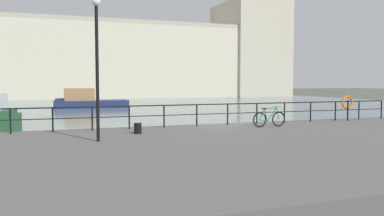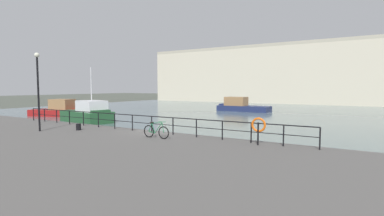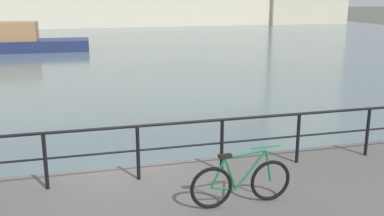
{
  "view_description": "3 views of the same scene",
  "coord_description": "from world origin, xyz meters",
  "px_view_note": "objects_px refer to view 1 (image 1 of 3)",
  "views": [
    {
      "loc": [
        -8.42,
        -18.83,
        2.89
      ],
      "look_at": [
        0.06,
        4.15,
        1.26
      ],
      "focal_mm": 37.45,
      "sensor_mm": 36.0,
      "label": 1
    },
    {
      "loc": [
        11.65,
        -15.01,
        3.61
      ],
      "look_at": [
        1.51,
        2.03,
        2.17
      ],
      "focal_mm": 26.62,
      "sensor_mm": 36.0,
      "label": 2
    },
    {
      "loc": [
        -0.9,
        -8.56,
        4.13
      ],
      "look_at": [
        2.26,
        3.19,
        0.98
      ],
      "focal_mm": 41.48,
      "sensor_mm": 36.0,
      "label": 3
    }
  ],
  "objects_px": {
    "harbor_building": "(129,59)",
    "moored_small_launch": "(87,101)",
    "quay_lamp_post": "(97,51)",
    "life_ring_stand": "(347,103)",
    "mooring_bollard": "(138,128)",
    "parked_bicycle": "(269,119)"
  },
  "relations": [
    {
      "from": "harbor_building",
      "to": "moored_small_launch",
      "type": "height_order",
      "value": "harbor_building"
    },
    {
      "from": "harbor_building",
      "to": "quay_lamp_post",
      "type": "xyz_separation_m",
      "value": [
        -12.84,
        -58.09,
        -2.92
      ]
    },
    {
      "from": "moored_small_launch",
      "to": "life_ring_stand",
      "type": "distance_m",
      "value": 29.48
    },
    {
      "from": "moored_small_launch",
      "to": "mooring_bollard",
      "type": "xyz_separation_m",
      "value": [
        -0.7,
        -28.55,
        0.15
      ]
    },
    {
      "from": "moored_small_launch",
      "to": "mooring_bollard",
      "type": "height_order",
      "value": "moored_small_launch"
    },
    {
      "from": "parked_bicycle",
      "to": "quay_lamp_post",
      "type": "relative_size",
      "value": 0.34
    },
    {
      "from": "moored_small_launch",
      "to": "harbor_building",
      "type": "bearing_deg",
      "value": -108.35
    },
    {
      "from": "moored_small_launch",
      "to": "quay_lamp_post",
      "type": "distance_m",
      "value": 30.45
    },
    {
      "from": "mooring_bollard",
      "to": "life_ring_stand",
      "type": "distance_m",
      "value": 12.17
    },
    {
      "from": "mooring_bollard",
      "to": "life_ring_stand",
      "type": "height_order",
      "value": "life_ring_stand"
    },
    {
      "from": "parked_bicycle",
      "to": "quay_lamp_post",
      "type": "bearing_deg",
      "value": -168.35
    },
    {
      "from": "parked_bicycle",
      "to": "mooring_bollard",
      "type": "relative_size",
      "value": 4.02
    },
    {
      "from": "life_ring_stand",
      "to": "quay_lamp_post",
      "type": "bearing_deg",
      "value": -167.86
    },
    {
      "from": "life_ring_stand",
      "to": "harbor_building",
      "type": "bearing_deg",
      "value": 91.1
    },
    {
      "from": "harbor_building",
      "to": "parked_bicycle",
      "type": "relative_size",
      "value": 41.37
    },
    {
      "from": "parked_bicycle",
      "to": "mooring_bollard",
      "type": "height_order",
      "value": "parked_bicycle"
    },
    {
      "from": "moored_small_launch",
      "to": "quay_lamp_post",
      "type": "bearing_deg",
      "value": 87.15
    },
    {
      "from": "harbor_building",
      "to": "moored_small_launch",
      "type": "relative_size",
      "value": 9.21
    },
    {
      "from": "harbor_building",
      "to": "life_ring_stand",
      "type": "relative_size",
      "value": 52.44
    },
    {
      "from": "mooring_bollard",
      "to": "life_ring_stand",
      "type": "bearing_deg",
      "value": 6.47
    },
    {
      "from": "harbor_building",
      "to": "parked_bicycle",
      "type": "height_order",
      "value": "harbor_building"
    },
    {
      "from": "quay_lamp_post",
      "to": "parked_bicycle",
      "type": "bearing_deg",
      "value": 12.75
    }
  ]
}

